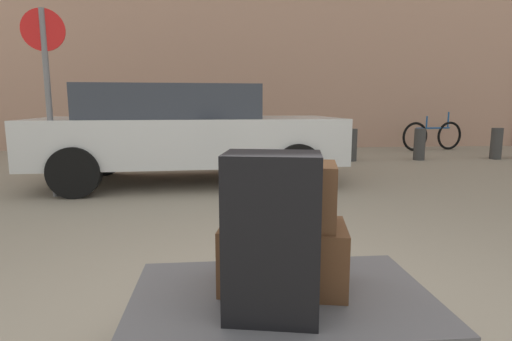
{
  "coord_description": "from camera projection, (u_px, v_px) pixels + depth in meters",
  "views": [
    {
      "loc": [
        -0.27,
        -1.66,
        1.15
      ],
      "look_at": [
        0.0,
        1.2,
        0.69
      ],
      "focal_mm": 28.83,
      "sensor_mm": 36.0,
      "label": 1
    }
  ],
  "objects": [
    {
      "name": "bollard_kerb_near",
      "position": [
        351.0,
        145.0,
        8.43
      ],
      "size": [
        0.23,
        0.23,
        0.66
      ],
      "primitive_type": "cylinder",
      "color": "#383838",
      "rests_on": "ground_plane"
    },
    {
      "name": "parked_car",
      "position": [
        186.0,
        131.0,
        6.05
      ],
      "size": [
        4.38,
        2.09,
        1.42
      ],
      "color": "silver",
      "rests_on": "ground_plane"
    },
    {
      "name": "duffel_bag_brown_topmost_pile",
      "position": [
        284.0,
        194.0,
        1.8
      ],
      "size": [
        0.5,
        0.38,
        0.27
      ],
      "primitive_type": "cube",
      "rotation": [
        0.0,
        0.0,
        -0.23
      ],
      "color": "#51331E",
      "rests_on": "duffel_bag_brown_rear_left"
    },
    {
      "name": "bollard_kerb_far",
      "position": [
        496.0,
        144.0,
        8.72
      ],
      "size": [
        0.23,
        0.23,
        0.66
      ],
      "primitive_type": "cylinder",
      "color": "#383838",
      "rests_on": "ground_plane"
    },
    {
      "name": "bicycle_leaning",
      "position": [
        433.0,
        136.0,
        10.37
      ],
      "size": [
        1.74,
        0.41,
        0.96
      ],
      "color": "black",
      "rests_on": "ground_plane"
    },
    {
      "name": "no_parking_sign",
      "position": [
        47.0,
        82.0,
        4.99
      ],
      "size": [
        0.5,
        0.09,
        2.28
      ],
      "color": "slate",
      "rests_on": "ground_plane"
    },
    {
      "name": "bollard_kerb_mid",
      "position": [
        420.0,
        144.0,
        8.56
      ],
      "size": [
        0.23,
        0.23,
        0.66
      ],
      "primitive_type": "cylinder",
      "color": "#383838",
      "rests_on": "ground_plane"
    },
    {
      "name": "suitcase_black_stacked_top",
      "position": [
        272.0,
        236.0,
        1.56
      ],
      "size": [
        0.4,
        0.31,
        0.64
      ],
      "primitive_type": "cube",
      "rotation": [
        0.0,
        0.0,
        -0.2
      ],
      "color": "black",
      "rests_on": "luggage_cart"
    },
    {
      "name": "luggage_cart",
      "position": [
        282.0,
        309.0,
        1.79
      ],
      "size": [
        1.3,
        0.8,
        0.34
      ],
      "color": "#4C4C51",
      "rests_on": "ground_plane"
    },
    {
      "name": "duffel_bag_brown_rear_left",
      "position": [
        283.0,
        255.0,
        1.84
      ],
      "size": [
        0.6,
        0.43,
        0.29
      ],
      "primitive_type": "cube",
      "rotation": [
        0.0,
        0.0,
        -0.2
      ],
      "color": "#51331E",
      "rests_on": "luggage_cart"
    }
  ]
}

